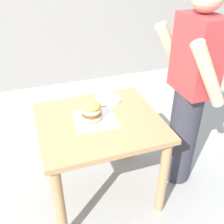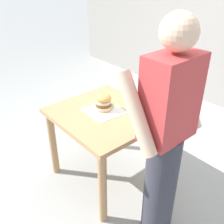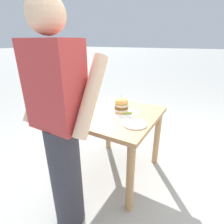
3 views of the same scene
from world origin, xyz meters
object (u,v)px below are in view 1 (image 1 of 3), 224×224
Objects in this scene: patio_table at (100,135)px; pickle_spear at (91,111)px; side_plate_with_forks at (108,99)px; sandwich at (91,110)px; diner_across_table at (190,92)px.

pickle_spear is at bearing -163.66° from patio_table.
sandwich is at bearing -40.22° from side_plate_with_forks.
diner_across_table reaches higher than patio_table.
patio_table is 4.77× the size of sandwich.
diner_across_table is at bearing 85.37° from patio_table.
pickle_spear is (-0.12, -0.03, 0.16)m from patio_table.
sandwich is at bearing -9.71° from pickle_spear.
diner_across_table is at bearing 83.68° from sandwich.
patio_table is 0.23m from sandwich.
diner_across_table is (0.17, 0.75, 0.12)m from pickle_spear.
patio_table is at bearing 61.40° from sandwich.
pickle_spear is 0.24m from side_plate_with_forks.
pickle_spear is 0.40× the size of side_plate_with_forks.
pickle_spear reaches higher than patio_table.
side_plate_with_forks is at bearing 139.78° from sandwich.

